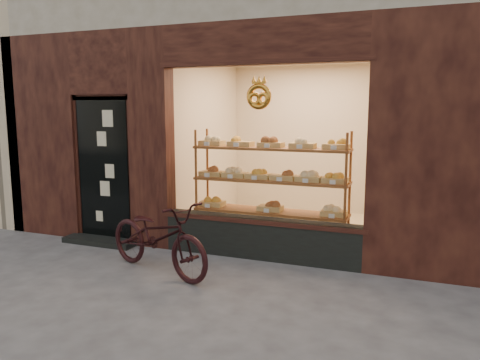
% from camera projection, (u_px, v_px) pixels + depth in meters
% --- Properties ---
extents(ground, '(90.00, 90.00, 0.00)m').
position_uv_depth(ground, '(146.00, 317.00, 4.53)').
color(ground, '#47474C').
extents(display_shelf, '(2.20, 0.45, 1.70)m').
position_uv_depth(display_shelf, '(271.00, 188.00, 6.58)').
color(display_shelf, brown).
rests_on(display_shelf, ground).
extents(bicycle, '(1.83, 1.14, 0.91)m').
position_uv_depth(bicycle, '(158.00, 237.00, 5.71)').
color(bicycle, black).
rests_on(bicycle, ground).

